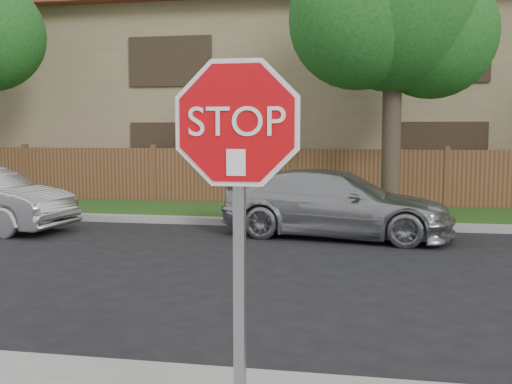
# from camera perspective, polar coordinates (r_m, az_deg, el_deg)

# --- Properties ---
(ground) EXTENTS (90.00, 90.00, 0.00)m
(ground) POSITION_cam_1_polar(r_m,az_deg,el_deg) (5.58, -10.89, -16.43)
(ground) COLOR black
(ground) RESTS_ON ground
(far_curb) EXTENTS (70.00, 0.30, 0.15)m
(far_curb) POSITION_cam_1_polar(r_m,az_deg,el_deg) (13.24, 1.96, -2.93)
(far_curb) COLOR gray
(far_curb) RESTS_ON ground
(grass_strip) EXTENTS (70.00, 3.00, 0.12)m
(grass_strip) POSITION_cam_1_polar(r_m,az_deg,el_deg) (14.86, 2.89, -2.02)
(grass_strip) COLOR #1E4714
(grass_strip) RESTS_ON ground
(fence) EXTENTS (70.00, 0.12, 1.60)m
(fence) POSITION_cam_1_polar(r_m,az_deg,el_deg) (16.36, 3.63, 1.31)
(fence) COLOR #51311C
(fence) RESTS_ON ground
(apartment_building) EXTENTS (35.20, 9.20, 7.20)m
(apartment_building) POSITION_cam_1_polar(r_m,az_deg,el_deg) (21.93, 5.42, 9.60)
(apartment_building) COLOR #8E7558
(apartment_building) RESTS_ON ground
(tree_mid) EXTENTS (4.80, 3.90, 7.35)m
(tree_mid) POSITION_cam_1_polar(r_m,az_deg,el_deg) (14.64, 13.12, 16.64)
(tree_mid) COLOR #382B21
(tree_mid) RESTS_ON ground
(stop_sign) EXTENTS (1.01, 0.13, 2.55)m
(stop_sign) POSITION_cam_1_polar(r_m,az_deg,el_deg) (3.40, -1.75, 1.18)
(stop_sign) COLOR gray
(stop_sign) RESTS_ON sidewalk_near
(sedan_right) EXTENTS (4.78, 2.53, 1.32)m
(sedan_right) POSITION_cam_1_polar(r_m,az_deg,el_deg) (11.97, 7.63, -1.09)
(sedan_right) COLOR #A4A7AB
(sedan_right) RESTS_ON ground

